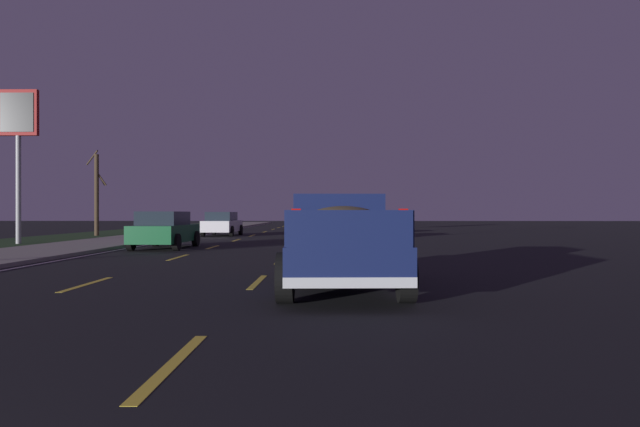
{
  "coord_description": "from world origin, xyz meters",
  "views": [
    {
      "loc": [
        -0.86,
        -3.29,
        1.49
      ],
      "look_at": [
        10.23,
        -3.1,
        1.47
      ],
      "focal_mm": 30.85,
      "sensor_mm": 36.0,
      "label": 1
    }
  ],
  "objects_px": {
    "sedan_white": "(222,224)",
    "sedan_tan": "(330,226)",
    "gas_price_sign": "(18,128)",
    "sedan_black": "(334,223)",
    "sedan_green": "(165,230)",
    "bare_tree_far": "(97,193)",
    "pickup_truck": "(340,238)"
  },
  "relations": [
    {
      "from": "sedan_white",
      "to": "sedan_tan",
      "type": "bearing_deg",
      "value": -127.2
    },
    {
      "from": "gas_price_sign",
      "to": "sedan_black",
      "type": "bearing_deg",
      "value": -53.54
    },
    {
      "from": "sedan_green",
      "to": "bare_tree_far",
      "type": "xyz_separation_m",
      "value": [
        12.73,
        8.3,
        1.99
      ]
    },
    {
      "from": "sedan_tan",
      "to": "bare_tree_far",
      "type": "xyz_separation_m",
      "value": [
        5.29,
        15.16,
        1.99
      ]
    },
    {
      "from": "sedan_tan",
      "to": "sedan_white",
      "type": "relative_size",
      "value": 0.99
    },
    {
      "from": "sedan_black",
      "to": "sedan_green",
      "type": "height_order",
      "value": "same"
    },
    {
      "from": "pickup_truck",
      "to": "bare_tree_far",
      "type": "height_order",
      "value": "bare_tree_far"
    },
    {
      "from": "sedan_tan",
      "to": "sedan_green",
      "type": "distance_m",
      "value": 10.12
    },
    {
      "from": "sedan_black",
      "to": "sedan_tan",
      "type": "distance_m",
      "value": 7.11
    },
    {
      "from": "sedan_tan",
      "to": "gas_price_sign",
      "type": "distance_m",
      "value": 16.21
    },
    {
      "from": "sedan_white",
      "to": "gas_price_sign",
      "type": "xyz_separation_m",
      "value": [
        -9.42,
        7.96,
        4.79
      ]
    },
    {
      "from": "sedan_white",
      "to": "sedan_black",
      "type": "bearing_deg",
      "value": -75.88
    },
    {
      "from": "pickup_truck",
      "to": "bare_tree_far",
      "type": "xyz_separation_m",
      "value": [
        24.57,
        15.36,
        1.8
      ]
    },
    {
      "from": "bare_tree_far",
      "to": "sedan_green",
      "type": "bearing_deg",
      "value": -146.9
    },
    {
      "from": "gas_price_sign",
      "to": "sedan_white",
      "type": "bearing_deg",
      "value": -40.21
    },
    {
      "from": "sedan_tan",
      "to": "sedan_green",
      "type": "relative_size",
      "value": 1.0
    },
    {
      "from": "sedan_tan",
      "to": "bare_tree_far",
      "type": "bearing_deg",
      "value": 70.76
    },
    {
      "from": "sedan_black",
      "to": "bare_tree_far",
      "type": "height_order",
      "value": "bare_tree_far"
    },
    {
      "from": "pickup_truck",
      "to": "sedan_green",
      "type": "distance_m",
      "value": 13.78
    },
    {
      "from": "sedan_white",
      "to": "pickup_truck",
      "type": "bearing_deg",
      "value": -163.76
    },
    {
      "from": "gas_price_sign",
      "to": "pickup_truck",
      "type": "bearing_deg",
      "value": -135.05
    },
    {
      "from": "sedan_black",
      "to": "bare_tree_far",
      "type": "distance_m",
      "value": 15.7
    },
    {
      "from": "sedan_white",
      "to": "gas_price_sign",
      "type": "bearing_deg",
      "value": 139.79
    },
    {
      "from": "sedan_white",
      "to": "gas_price_sign",
      "type": "height_order",
      "value": "gas_price_sign"
    },
    {
      "from": "gas_price_sign",
      "to": "bare_tree_far",
      "type": "relative_size",
      "value": 1.32
    },
    {
      "from": "sedan_tan",
      "to": "gas_price_sign",
      "type": "bearing_deg",
      "value": 105.49
    },
    {
      "from": "sedan_white",
      "to": "sedan_green",
      "type": "height_order",
      "value": "same"
    },
    {
      "from": "sedan_tan",
      "to": "sedan_white",
      "type": "distance_m",
      "value": 8.74
    },
    {
      "from": "gas_price_sign",
      "to": "sedan_tan",
      "type": "bearing_deg",
      "value": -74.51
    },
    {
      "from": "sedan_white",
      "to": "bare_tree_far",
      "type": "relative_size",
      "value": 0.79
    },
    {
      "from": "pickup_truck",
      "to": "bare_tree_far",
      "type": "distance_m",
      "value": 29.03
    },
    {
      "from": "sedan_black",
      "to": "gas_price_sign",
      "type": "distance_m",
      "value": 19.52
    }
  ]
}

